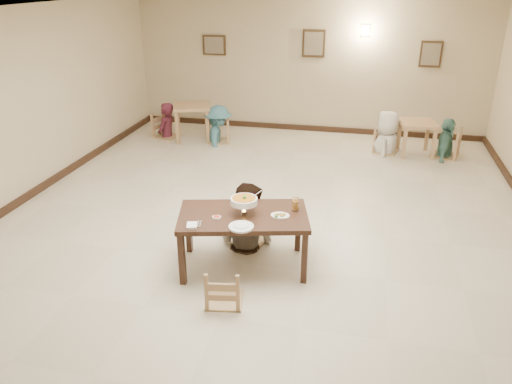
% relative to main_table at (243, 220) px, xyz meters
% --- Properties ---
extents(floor, '(10.00, 10.00, 0.00)m').
position_rel_main_table_xyz_m(floor, '(-0.00, 1.16, -0.66)').
color(floor, beige).
rests_on(floor, ground).
extents(ceiling, '(10.00, 10.00, 0.00)m').
position_rel_main_table_xyz_m(ceiling, '(-0.00, 1.16, 2.34)').
color(ceiling, white).
rests_on(ceiling, wall_back).
extents(wall_back, '(10.00, 0.00, 10.00)m').
position_rel_main_table_xyz_m(wall_back, '(-0.00, 6.16, 0.84)').
color(wall_back, beige).
rests_on(wall_back, floor).
extents(wall_left, '(0.00, 10.00, 10.00)m').
position_rel_main_table_xyz_m(wall_left, '(-4.00, 1.16, 0.84)').
color(wall_left, beige).
rests_on(wall_left, floor).
extents(baseboard_back, '(8.00, 0.06, 0.12)m').
position_rel_main_table_xyz_m(baseboard_back, '(-0.00, 6.13, -0.60)').
color(baseboard_back, black).
rests_on(baseboard_back, floor).
extents(baseboard_left, '(0.06, 10.00, 0.12)m').
position_rel_main_table_xyz_m(baseboard_left, '(-3.97, 1.16, -0.60)').
color(baseboard_left, black).
rests_on(baseboard_left, floor).
extents(picture_a, '(0.55, 0.04, 0.45)m').
position_rel_main_table_xyz_m(picture_a, '(-2.20, 6.12, 1.24)').
color(picture_a, '#392616').
rests_on(picture_a, wall_back).
extents(picture_b, '(0.50, 0.04, 0.60)m').
position_rel_main_table_xyz_m(picture_b, '(0.10, 6.12, 1.34)').
color(picture_b, '#392616').
rests_on(picture_b, wall_back).
extents(picture_c, '(0.45, 0.04, 0.55)m').
position_rel_main_table_xyz_m(picture_c, '(2.60, 6.12, 1.19)').
color(picture_c, '#392616').
rests_on(picture_c, wall_back).
extents(wall_sconce, '(0.16, 0.05, 0.22)m').
position_rel_main_table_xyz_m(wall_sconce, '(1.20, 6.12, 1.64)').
color(wall_sconce, '#FFD88C').
rests_on(wall_sconce, wall_back).
extents(main_table, '(1.74, 1.23, 0.74)m').
position_rel_main_table_xyz_m(main_table, '(0.00, 0.00, 0.00)').
color(main_table, '#392115').
rests_on(main_table, floor).
extents(chair_far, '(0.43, 0.43, 0.91)m').
position_rel_main_table_xyz_m(chair_far, '(-0.07, 0.66, -0.20)').
color(chair_far, tan).
rests_on(chair_far, floor).
extents(chair_near, '(0.42, 0.42, 0.88)m').
position_rel_main_table_xyz_m(chair_near, '(-0.04, -0.77, -0.22)').
color(chair_near, tan).
rests_on(chair_near, floor).
extents(main_diner, '(1.06, 0.95, 1.79)m').
position_rel_main_table_xyz_m(main_diner, '(-0.11, 0.59, 0.24)').
color(main_diner, gray).
rests_on(main_diner, floor).
extents(curry_warmer, '(0.37, 0.33, 0.30)m').
position_rel_main_table_xyz_m(curry_warmer, '(0.01, 0.01, 0.25)').
color(curry_warmer, silver).
rests_on(curry_warmer, main_table).
extents(rice_plate_far, '(0.29, 0.29, 0.07)m').
position_rel_main_table_xyz_m(rice_plate_far, '(-0.09, 0.27, 0.10)').
color(rice_plate_far, white).
rests_on(rice_plate_far, main_table).
extents(rice_plate_near, '(0.29, 0.29, 0.07)m').
position_rel_main_table_xyz_m(rice_plate_near, '(0.06, -0.34, 0.10)').
color(rice_plate_near, white).
rests_on(rice_plate_near, main_table).
extents(fried_plate, '(0.23, 0.23, 0.05)m').
position_rel_main_table_xyz_m(fried_plate, '(0.45, 0.04, 0.10)').
color(fried_plate, white).
rests_on(fried_plate, main_table).
extents(chili_dish, '(0.10, 0.10, 0.02)m').
position_rel_main_table_xyz_m(chili_dish, '(-0.29, -0.17, 0.09)').
color(chili_dish, white).
rests_on(chili_dish, main_table).
extents(napkin_cutlery, '(0.18, 0.25, 0.03)m').
position_rel_main_table_xyz_m(napkin_cutlery, '(-0.50, -0.44, 0.09)').
color(napkin_cutlery, white).
rests_on(napkin_cutlery, main_table).
extents(drink_glass, '(0.08, 0.08, 0.17)m').
position_rel_main_table_xyz_m(drink_glass, '(0.60, 0.25, 0.16)').
color(drink_glass, white).
rests_on(drink_glass, main_table).
extents(bg_table_left, '(1.00, 1.00, 0.78)m').
position_rel_main_table_xyz_m(bg_table_left, '(-2.39, 4.91, -0.01)').
color(bg_table_left, tan).
rests_on(bg_table_left, floor).
extents(bg_table_right, '(0.78, 0.78, 0.69)m').
position_rel_main_table_xyz_m(bg_table_right, '(2.41, 4.91, -0.10)').
color(bg_table_right, tan).
rests_on(bg_table_right, floor).
extents(bg_chair_ll, '(0.50, 0.50, 1.07)m').
position_rel_main_table_xyz_m(bg_chair_ll, '(-3.02, 4.90, -0.13)').
color(bg_chair_ll, tan).
rests_on(bg_chair_ll, floor).
extents(bg_chair_lr, '(0.46, 0.46, 0.98)m').
position_rel_main_table_xyz_m(bg_chair_lr, '(-1.77, 4.83, -0.17)').
color(bg_chair_lr, tan).
rests_on(bg_chair_lr, floor).
extents(bg_chair_rl, '(0.45, 0.45, 0.96)m').
position_rel_main_table_xyz_m(bg_chair_rl, '(1.82, 4.94, -0.18)').
color(bg_chair_rl, tan).
rests_on(bg_chair_rl, floor).
extents(bg_chair_rr, '(0.51, 0.51, 1.09)m').
position_rel_main_table_xyz_m(bg_chair_rr, '(2.99, 4.93, -0.11)').
color(bg_chair_rr, tan).
rests_on(bg_chair_rr, floor).
extents(bg_diner_a, '(0.46, 0.63, 1.59)m').
position_rel_main_table_xyz_m(bg_diner_a, '(-3.02, 4.90, 0.14)').
color(bg_diner_a, '#4F1B2A').
rests_on(bg_diner_a, floor).
extents(bg_diner_b, '(0.85, 1.17, 1.63)m').
position_rel_main_table_xyz_m(bg_diner_b, '(-1.77, 4.83, 0.16)').
color(bg_diner_b, teal).
rests_on(bg_diner_b, floor).
extents(bg_diner_c, '(0.69, 0.94, 1.75)m').
position_rel_main_table_xyz_m(bg_diner_c, '(1.82, 4.94, 0.22)').
color(bg_diner_c, silver).
rests_on(bg_diner_c, floor).
extents(bg_diner_d, '(0.56, 0.98, 1.58)m').
position_rel_main_table_xyz_m(bg_diner_d, '(2.99, 4.93, 0.13)').
color(bg_diner_d, '#548F83').
rests_on(bg_diner_d, floor).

